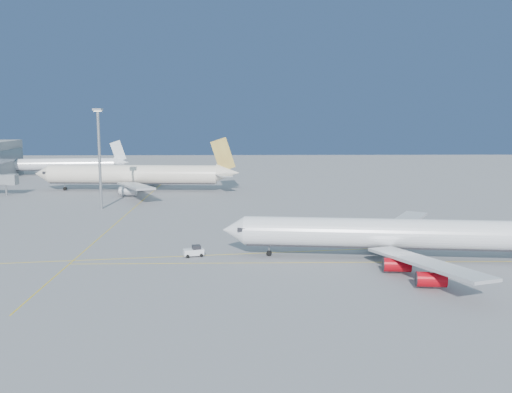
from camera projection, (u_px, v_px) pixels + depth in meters
name	position (u px, v px, depth m)	size (l,w,h in m)	color
ground	(289.00, 245.00, 115.48)	(500.00, 500.00, 0.00)	slate
taxiway_lines	(217.00, 238.00, 121.42)	(118.86, 140.00, 0.02)	#E0BD0C
airliner_virgin	(392.00, 234.00, 103.64)	(62.21, 55.51, 15.35)	white
airliner_etihad	(137.00, 175.00, 194.80)	(70.84, 65.32, 18.48)	silver
airliner_third	(64.00, 164.00, 245.97)	(55.50, 50.91, 14.88)	white
pushback_tug	(194.00, 251.00, 106.04)	(4.05, 3.06, 2.08)	white
light_mast	(99.00, 150.00, 156.43)	(2.39, 2.39, 27.70)	gray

